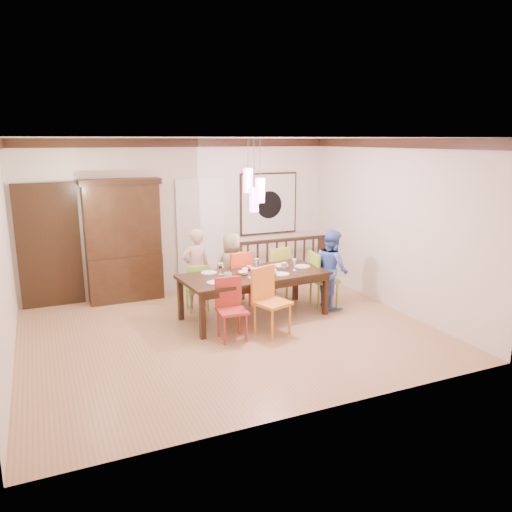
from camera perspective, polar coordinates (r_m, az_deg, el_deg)
name	(u,v)px	position (r m, az deg, el deg)	size (l,w,h in m)	color
floor	(230,332)	(7.73, -3.00, -8.70)	(6.00, 6.00, 0.00)	#A87E51
ceiling	(227,138)	(7.17, -3.28, 13.34)	(6.00, 6.00, 0.00)	white
wall_back	(183,216)	(9.66, -8.40, 4.54)	(6.00, 6.00, 0.00)	silver
wall_left	(0,259)	(6.88, -27.20, -0.28)	(5.00, 5.00, 0.00)	silver
wall_right	(394,226)	(8.81, 15.48, 3.37)	(5.00, 5.00, 0.00)	silver
crown_molding	(228,144)	(7.17, -3.27, 12.70)	(6.00, 5.00, 0.16)	black
panel_door	(49,248)	(9.35, -22.55, 0.88)	(1.04, 0.07, 2.24)	black
white_doorway	(201,236)	(9.79, -6.29, 2.34)	(0.97, 0.05, 2.22)	silver
painting	(269,204)	(10.22, 1.45, 6.00)	(1.25, 0.06, 1.25)	black
pendant_cluster	(254,190)	(7.88, -0.23, 7.57)	(0.27, 0.21, 1.14)	#EF47B1
dining_table	(254,278)	(8.15, -0.22, -2.49)	(2.46, 1.28, 0.75)	black
chair_far_left	(197,283)	(8.61, -6.76, -3.13)	(0.40, 0.40, 0.83)	#86C83D
chair_far_mid	(235,274)	(8.76, -2.40, -2.11)	(0.53, 0.53, 0.99)	red
chair_far_right	(273,268)	(9.20, 2.01, -1.41)	(0.51, 0.51, 0.98)	#A7B735
chair_near_left	(232,306)	(7.29, -2.77, -5.71)	(0.44, 0.44, 0.91)	#A72F23
chair_near_mid	(272,297)	(7.47, 1.89, -4.74)	(0.58, 0.58, 1.02)	orange
chair_end_right	(324,275)	(8.86, 7.80, -2.18)	(0.48, 0.48, 0.96)	#83AF29
china_hutch	(123,240)	(9.28, -14.93, 1.74)	(1.39, 0.46, 2.21)	black
balustrade	(281,261)	(9.99, 2.92, -0.61)	(1.97, 0.12, 0.96)	black
person_far_left	(196,268)	(8.70, -6.87, -1.42)	(0.51, 0.34, 1.40)	beige
person_far_mid	(232,268)	(8.89, -2.80, -1.40)	(0.63, 0.41, 1.28)	#BEB88F
person_end_right	(332,269)	(8.77, 8.64, -1.45)	(0.67, 0.52, 1.37)	#476CC7
serving_bowl	(266,272)	(8.04, 1.21, -1.87)	(0.33, 0.33, 0.08)	gold
small_bowl	(243,273)	(8.05, -1.49, -1.95)	(0.17, 0.17, 0.05)	white
cup_left	(228,275)	(7.83, -3.25, -2.24)	(0.13, 0.13, 0.10)	silver
cup_right	(284,265)	(8.44, 3.24, -1.09)	(0.11, 0.11, 0.10)	silver
plate_far_left	(209,273)	(8.18, -5.40, -1.91)	(0.26, 0.26, 0.01)	white
plate_far_mid	(250,269)	(8.37, -0.72, -1.50)	(0.26, 0.26, 0.01)	white
plate_far_right	(281,265)	(8.62, 2.86, -1.07)	(0.26, 0.26, 0.01)	white
plate_near_left	(215,282)	(7.61, -4.66, -3.04)	(0.26, 0.26, 0.01)	white
plate_near_mid	(281,274)	(8.07, 2.89, -2.07)	(0.26, 0.26, 0.01)	white
plate_end_right	(302,266)	(8.58, 5.33, -1.19)	(0.26, 0.26, 0.01)	white
wine_glass_a	(221,269)	(8.06, -4.07, -1.47)	(0.08, 0.08, 0.19)	#590C19
wine_glass_b	(256,264)	(8.33, 0.05, -0.94)	(0.08, 0.08, 0.19)	silver
wine_glass_c	(249,272)	(7.86, -0.75, -1.82)	(0.08, 0.08, 0.19)	#590C19
wine_glass_d	(294,265)	(8.31, 4.42, -1.01)	(0.08, 0.08, 0.19)	silver
napkin	(261,278)	(7.84, 0.53, -2.51)	(0.18, 0.14, 0.01)	#D83359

